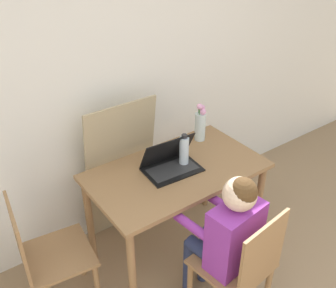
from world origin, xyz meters
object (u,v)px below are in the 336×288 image
object	(u,v)px
person_seated	(228,230)
water_bottle	(184,151)
chair_occupied	(241,267)
flower_vase	(200,124)
chair_spare	(46,257)
laptop	(170,162)

from	to	relation	value
person_seated	water_bottle	xyz separation A→B (m)	(0.13, 0.58, 0.19)
chair_occupied	water_bottle	world-z (taller)	water_bottle
person_seated	flower_vase	bearing A→B (deg)	-125.44
chair_spare	laptop	distance (m)	0.96
laptop	flower_vase	size ratio (longest dim) A/B	1.28
laptop	water_bottle	bearing A→B (deg)	-2.81
chair_spare	laptop	world-z (taller)	laptop
laptop	water_bottle	distance (m)	0.12
water_bottle	person_seated	bearing A→B (deg)	-102.14
chair_spare	person_seated	size ratio (longest dim) A/B	0.82
water_bottle	chair_occupied	bearing A→B (deg)	-99.15
person_seated	water_bottle	size ratio (longest dim) A/B	4.61
person_seated	chair_occupied	bearing A→B (deg)	90.00
chair_occupied	flower_vase	bearing A→B (deg)	-121.59
chair_spare	flower_vase	world-z (taller)	flower_vase
chair_occupied	flower_vase	distance (m)	1.07
flower_vase	water_bottle	world-z (taller)	flower_vase
person_seated	laptop	size ratio (longest dim) A/B	2.77
water_bottle	laptop	bearing A→B (deg)	173.34
person_seated	laptop	xyz separation A→B (m)	(0.02, 0.60, 0.14)
chair_spare	water_bottle	xyz separation A→B (m)	(1.00, -0.04, 0.40)
flower_vase	water_bottle	distance (m)	0.36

